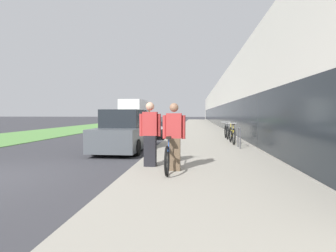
{
  "coord_description": "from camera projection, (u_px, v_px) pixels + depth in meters",
  "views": [
    {
      "loc": [
        4.96,
        -5.42,
        1.53
      ],
      "look_at": [
        3.07,
        12.48,
        0.66
      ],
      "focal_mm": 28.0,
      "sensor_mm": 36.0,
      "label": 1
    }
  ],
  "objects": [
    {
      "name": "tandem_bicycle",
      "position": [
        171.0,
        153.0,
        6.85
      ],
      "size": [
        0.52,
        2.68,
        0.87
      ],
      "color": "black",
      "rests_on": "sidewalk_slab"
    },
    {
      "name": "parked_sedan_curbside",
      "position": [
        125.0,
        132.0,
        10.74
      ],
      "size": [
        1.77,
        4.22,
        1.68
      ],
      "color": "#4C5156",
      "rests_on": "ground"
    },
    {
      "name": "lawn_strip",
      "position": [
        99.0,
        126.0,
        31.51
      ],
      "size": [
        5.92,
        70.0,
        0.03
      ],
      "color": "#5B9347",
      "rests_on": "ground"
    },
    {
      "name": "person_bystander",
      "position": [
        150.0,
        134.0,
        6.98
      ],
      "size": [
        0.58,
        0.23,
        1.71
      ],
      "color": "black",
      "rests_on": "sidewalk_slab"
    },
    {
      "name": "sidewalk_slab",
      "position": [
        199.0,
        128.0,
        26.28
      ],
      "size": [
        4.13,
        70.0,
        0.12
      ],
      "color": "gray",
      "rests_on": "ground"
    },
    {
      "name": "cruiser_bike_middle",
      "position": [
        227.0,
        132.0,
        14.57
      ],
      "size": [
        0.52,
        1.71,
        0.93
      ],
      "color": "black",
      "rests_on": "sidewalk_slab"
    },
    {
      "name": "bike_rack_hoop",
      "position": [
        239.0,
        135.0,
        10.73
      ],
      "size": [
        0.05,
        0.6,
        0.84
      ],
      "color": "#4C4C51",
      "rests_on": "sidewalk_slab"
    },
    {
      "name": "storefront_facade",
      "position": [
        255.0,
        105.0,
        33.36
      ],
      "size": [
        10.01,
        70.0,
        5.13
      ],
      "color": "silver",
      "rests_on": "ground"
    },
    {
      "name": "person_rider",
      "position": [
        174.0,
        137.0,
        6.48
      ],
      "size": [
        0.57,
        0.22,
        1.67
      ],
      "color": "brown",
      "rests_on": "sidewalk_slab"
    },
    {
      "name": "cruiser_bike_nearest",
      "position": [
        232.0,
        135.0,
        12.27
      ],
      "size": [
        0.52,
        1.86,
        0.95
      ],
      "color": "black",
      "rests_on": "sidewalk_slab"
    },
    {
      "name": "moving_truck",
      "position": [
        136.0,
        113.0,
        30.58
      ],
      "size": [
        2.41,
        6.95,
        3.03
      ],
      "color": "orange",
      "rests_on": "ground"
    },
    {
      "name": "vintage_roadster_curbside",
      "position": [
        152.0,
        131.0,
        16.53
      ],
      "size": [
        1.88,
        4.11,
        1.0
      ],
      "color": "silver",
      "rests_on": "ground"
    }
  ]
}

